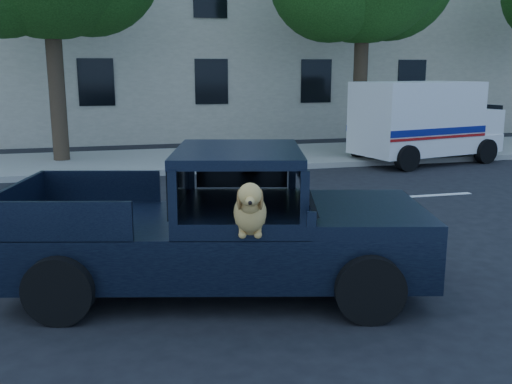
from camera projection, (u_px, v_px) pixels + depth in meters
ground at (317, 262)px, 7.93m from camera, size 120.00×120.00×0.00m
far_sidewalk at (205, 159)px, 16.62m from camera, size 60.00×4.00×0.15m
lane_stripes at (350, 200)px, 11.64m from camera, size 21.60×0.14×0.01m
building_main at (245, 23)px, 23.33m from camera, size 26.00×6.00×9.00m
pickup_truck at (213, 244)px, 6.83m from camera, size 5.14×3.05×1.73m
mail_truck at (423, 128)px, 16.24m from camera, size 4.49×2.87×2.29m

